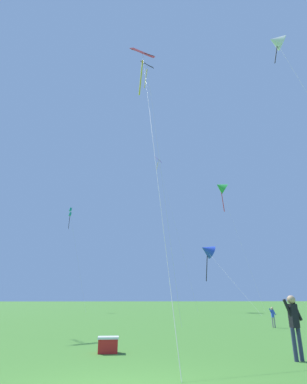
{
  "coord_description": "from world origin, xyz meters",
  "views": [
    {
      "loc": [
        0.01,
        -5.56,
        1.48
      ],
      "look_at": [
        3.3,
        26.44,
        12.6
      ],
      "focal_mm": 28.99,
      "sensor_mm": 36.0,
      "label": 1
    }
  ],
  "objects_px": {
    "picnic_cooler": "(108,345)",
    "kite_red_high": "(142,63)",
    "person_foreground_watcher": "(294,321)",
    "kite_teal_box": "(70,213)",
    "kite_green_small": "(221,187)",
    "person_child_small": "(273,315)",
    "kite_white_distant": "(276,41)",
    "kite_blue_delta": "(207,250)",
    "kite_black_large": "(147,74)",
    "kite_purple_streamer": "(160,167)"
  },
  "relations": [
    {
      "from": "picnic_cooler",
      "to": "kite_red_high",
      "type": "bearing_deg",
      "value": 79.91
    },
    {
      "from": "kite_red_high",
      "to": "picnic_cooler",
      "type": "height_order",
      "value": "kite_red_high"
    },
    {
      "from": "kite_red_high",
      "to": "person_foreground_watcher",
      "type": "relative_size",
      "value": 12.04
    },
    {
      "from": "kite_teal_box",
      "to": "kite_green_small",
      "type": "relative_size",
      "value": 0.69
    },
    {
      "from": "kite_red_high",
      "to": "person_child_small",
      "type": "bearing_deg",
      "value": 0.97
    },
    {
      "from": "kite_white_distant",
      "to": "person_child_small",
      "type": "distance_m",
      "value": 22.19
    },
    {
      "from": "kite_teal_box",
      "to": "kite_red_high",
      "type": "xyz_separation_m",
      "value": [
        8.28,
        -25.36,
        4.23
      ]
    },
    {
      "from": "kite_white_distant",
      "to": "person_child_small",
      "type": "xyz_separation_m",
      "value": [
        -4.2,
        -2.11,
        -21.69
      ]
    },
    {
      "from": "kite_teal_box",
      "to": "kite_blue_delta",
      "type": "bearing_deg",
      "value": -13.12
    },
    {
      "from": "kite_black_large",
      "to": "person_foreground_watcher",
      "type": "bearing_deg",
      "value": -80.21
    },
    {
      "from": "kite_white_distant",
      "to": "person_foreground_watcher",
      "type": "relative_size",
      "value": 14.74
    },
    {
      "from": "kite_black_large",
      "to": "kite_purple_streamer",
      "type": "height_order",
      "value": "kite_black_large"
    },
    {
      "from": "kite_green_small",
      "to": "kite_purple_streamer",
      "type": "bearing_deg",
      "value": -167.69
    },
    {
      "from": "kite_teal_box",
      "to": "picnic_cooler",
      "type": "distance_m",
      "value": 35.73
    },
    {
      "from": "kite_black_large",
      "to": "picnic_cooler",
      "type": "xyz_separation_m",
      "value": [
        -2.17,
        -13.64,
        -21.1
      ]
    },
    {
      "from": "kite_purple_streamer",
      "to": "kite_black_large",
      "type": "bearing_deg",
      "value": -100.2
    },
    {
      "from": "kite_white_distant",
      "to": "kite_teal_box",
      "type": "bearing_deg",
      "value": 130.67
    },
    {
      "from": "picnic_cooler",
      "to": "kite_white_distant",
      "type": "bearing_deg",
      "value": 36.64
    },
    {
      "from": "kite_teal_box",
      "to": "kite_blue_delta",
      "type": "distance_m",
      "value": 19.31
    },
    {
      "from": "kite_white_distant",
      "to": "kite_black_large",
      "type": "bearing_deg",
      "value": 159.33
    },
    {
      "from": "kite_black_large",
      "to": "person_foreground_watcher",
      "type": "xyz_separation_m",
      "value": [
        2.66,
        -15.4,
        -20.38
      ]
    },
    {
      "from": "kite_black_large",
      "to": "kite_purple_streamer",
      "type": "bearing_deg",
      "value": 79.8
    },
    {
      "from": "person_child_small",
      "to": "picnic_cooler",
      "type": "bearing_deg",
      "value": -139.3
    },
    {
      "from": "person_child_small",
      "to": "person_foreground_watcher",
      "type": "bearing_deg",
      "value": -112.72
    },
    {
      "from": "kite_white_distant",
      "to": "kite_red_high",
      "type": "distance_m",
      "value": 12.94
    },
    {
      "from": "person_foreground_watcher",
      "to": "kite_white_distant",
      "type": "bearing_deg",
      "value": 54.59
    },
    {
      "from": "kite_red_high",
      "to": "person_child_small",
      "type": "height_order",
      "value": "kite_red_high"
    },
    {
      "from": "kite_teal_box",
      "to": "kite_green_small",
      "type": "bearing_deg",
      "value": 6.71
    },
    {
      "from": "kite_black_large",
      "to": "kite_green_small",
      "type": "distance_m",
      "value": 25.88
    },
    {
      "from": "kite_white_distant",
      "to": "kite_black_large",
      "type": "height_order",
      "value": "kite_black_large"
    },
    {
      "from": "kite_black_large",
      "to": "kite_green_small",
      "type": "relative_size",
      "value": 1.18
    },
    {
      "from": "kite_teal_box",
      "to": "person_foreground_watcher",
      "type": "distance_m",
      "value": 38.31
    },
    {
      "from": "person_child_small",
      "to": "person_foreground_watcher",
      "type": "distance_m",
      "value": 10.02
    },
    {
      "from": "kite_purple_streamer",
      "to": "kite_teal_box",
      "type": "bearing_deg",
      "value": -177.91
    },
    {
      "from": "kite_teal_box",
      "to": "kite_green_small",
      "type": "xyz_separation_m",
      "value": [
        22.86,
        2.69,
        5.7
      ]
    },
    {
      "from": "kite_purple_streamer",
      "to": "person_foreground_watcher",
      "type": "relative_size",
      "value": 14.32
    },
    {
      "from": "kite_black_large",
      "to": "person_child_small",
      "type": "height_order",
      "value": "kite_black_large"
    },
    {
      "from": "kite_black_large",
      "to": "picnic_cooler",
      "type": "bearing_deg",
      "value": -99.04
    },
    {
      "from": "kite_white_distant",
      "to": "person_child_small",
      "type": "relative_size",
      "value": 21.99
    },
    {
      "from": "kite_green_small",
      "to": "picnic_cooler",
      "type": "xyz_separation_m",
      "value": [
        -15.89,
        -35.4,
        -18.27
      ]
    },
    {
      "from": "kite_purple_streamer",
      "to": "picnic_cooler",
      "type": "bearing_deg",
      "value": -99.72
    },
    {
      "from": "person_child_small",
      "to": "kite_purple_streamer",
      "type": "bearing_deg",
      "value": 96.69
    },
    {
      "from": "kite_green_small",
      "to": "person_child_small",
      "type": "bearing_deg",
      "value": -104.44
    },
    {
      "from": "kite_teal_box",
      "to": "kite_blue_delta",
      "type": "height_order",
      "value": "kite_teal_box"
    },
    {
      "from": "person_foreground_watcher",
      "to": "kite_green_small",
      "type": "bearing_deg",
      "value": 73.43
    },
    {
      "from": "picnic_cooler",
      "to": "kite_black_large",
      "type": "bearing_deg",
      "value": 80.96
    },
    {
      "from": "kite_teal_box",
      "to": "person_foreground_watcher",
      "type": "relative_size",
      "value": 8.63
    },
    {
      "from": "kite_blue_delta",
      "to": "kite_purple_streamer",
      "type": "distance_m",
      "value": 15.06
    },
    {
      "from": "kite_blue_delta",
      "to": "kite_purple_streamer",
      "type": "height_order",
      "value": "kite_purple_streamer"
    },
    {
      "from": "kite_blue_delta",
      "to": "person_child_small",
      "type": "xyz_separation_m",
      "value": [
        -2.37,
        -21.03,
        -6.69
      ]
    }
  ]
}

